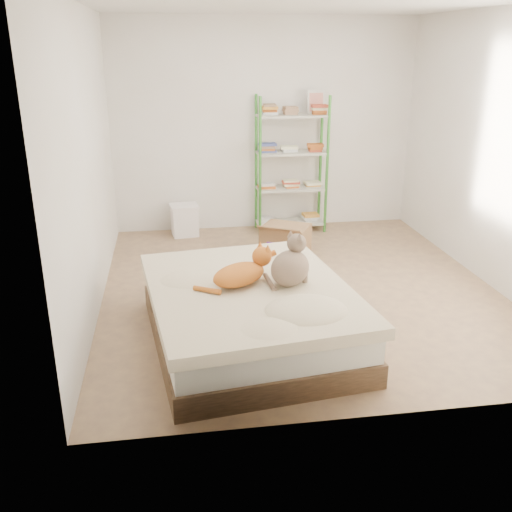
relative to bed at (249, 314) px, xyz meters
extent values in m
cube|color=tan|center=(0.64, 0.99, -0.24)|extent=(3.80, 4.20, 0.01)
cube|color=white|center=(0.64, 0.99, 2.36)|extent=(3.80, 4.20, 0.01)
cube|color=white|center=(0.64, 3.09, 1.06)|extent=(3.80, 0.01, 2.60)
cube|color=white|center=(0.64, -1.11, 1.06)|extent=(3.80, 0.01, 2.60)
cube|color=white|center=(-1.26, 0.99, 1.06)|extent=(0.01, 4.20, 2.60)
cube|color=white|center=(2.54, 0.99, 1.06)|extent=(0.01, 4.20, 2.60)
cube|color=brown|center=(0.00, 0.00, -0.15)|extent=(1.71, 2.03, 0.19)
cube|color=white|center=(0.00, 0.00, 0.05)|extent=(1.65, 1.97, 0.20)
cube|color=beige|center=(0.00, 0.00, 0.19)|extent=(1.74, 2.07, 0.09)
cylinder|color=#3D9134|center=(0.52, 2.71, 0.61)|extent=(0.04, 0.04, 1.70)
cylinder|color=#3D9134|center=(0.52, 3.03, 0.61)|extent=(0.04, 0.04, 1.70)
cylinder|color=#3D9134|center=(1.36, 2.71, 0.61)|extent=(0.04, 0.04, 1.70)
cylinder|color=#3D9134|center=(1.36, 3.03, 0.61)|extent=(0.04, 0.04, 1.70)
cube|color=beige|center=(0.94, 2.87, -0.14)|extent=(0.86, 0.34, 0.02)
cube|color=beige|center=(0.94, 2.87, 0.31)|extent=(0.86, 0.34, 0.02)
cube|color=beige|center=(0.94, 2.87, 0.76)|extent=(0.86, 0.34, 0.02)
cube|color=beige|center=(0.94, 2.87, 1.21)|extent=(0.86, 0.34, 0.02)
cube|color=#A93C26|center=(0.64, 2.87, -0.08)|extent=(0.20, 0.16, 0.09)
cube|color=#A93C26|center=(1.24, 2.87, -0.08)|extent=(0.20, 0.16, 0.09)
cube|color=#A93C26|center=(0.64, 2.87, 0.37)|extent=(0.20, 0.16, 0.09)
cube|color=#A93C26|center=(0.94, 2.87, 0.37)|extent=(0.20, 0.16, 0.09)
cube|color=#A93C26|center=(1.24, 2.87, 0.37)|extent=(0.20, 0.16, 0.09)
cube|color=#A93C26|center=(0.64, 2.87, 0.82)|extent=(0.20, 0.16, 0.09)
cube|color=#A93C26|center=(0.94, 2.87, 0.82)|extent=(0.20, 0.16, 0.09)
cube|color=#A93C26|center=(1.24, 2.87, 0.82)|extent=(0.20, 0.16, 0.09)
cube|color=#A93C26|center=(0.64, 2.87, 1.27)|extent=(0.20, 0.16, 0.09)
cube|color=#A93C26|center=(0.94, 2.87, 1.27)|extent=(0.20, 0.16, 0.09)
cube|color=#A93C26|center=(1.24, 2.87, 1.27)|extent=(0.20, 0.16, 0.09)
cube|color=silver|center=(1.24, 2.92, 1.36)|extent=(0.22, 0.06, 0.28)
cube|color=red|center=(1.24, 2.91, 1.36)|extent=(0.17, 0.04, 0.22)
cube|color=#A37547|center=(0.69, 1.93, -0.07)|extent=(0.63, 0.60, 0.35)
cube|color=#621C9F|center=(0.79, 1.76, -0.07)|extent=(0.27, 0.16, 0.08)
cube|color=#A37547|center=(0.69, 1.76, 0.11)|extent=(0.51, 0.38, 0.11)
cube|color=white|center=(-0.42, 2.84, -0.06)|extent=(0.34, 0.31, 0.36)
cube|color=white|center=(-0.42, 2.84, 0.14)|extent=(0.38, 0.34, 0.03)
camera|label=1|loc=(-0.56, -4.06, 2.02)|focal=40.00mm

